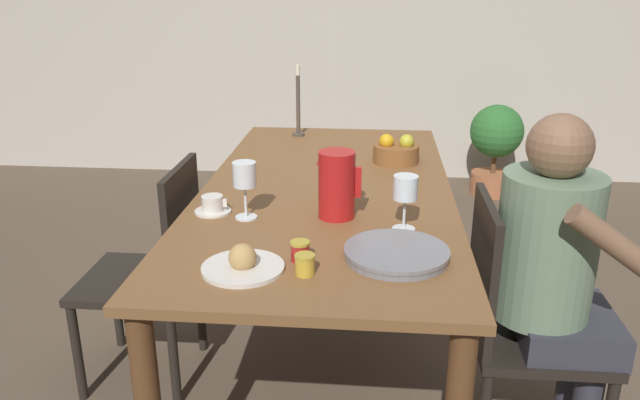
{
  "coord_description": "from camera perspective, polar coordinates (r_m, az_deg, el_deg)",
  "views": [
    {
      "loc": [
        0.17,
        -2.22,
        1.53
      ],
      "look_at": [
        0.0,
        -0.29,
        0.83
      ],
      "focal_mm": 35.0,
      "sensor_mm": 36.0,
      "label": 1
    }
  ],
  "objects": [
    {
      "name": "fruit_bowl",
      "position": [
        2.68,
        6.97,
        4.4
      ],
      "size": [
        0.19,
        0.19,
        0.12
      ],
      "color": "brown",
      "rests_on": "dining_table"
    },
    {
      "name": "potted_plant",
      "position": [
        4.72,
        15.77,
        5.07
      ],
      "size": [
        0.38,
        0.38,
        0.66
      ],
      "color": "#A8603D",
      "rests_on": "ground_plane"
    },
    {
      "name": "jam_jar_red",
      "position": [
        1.74,
        -1.83,
        -4.58
      ],
      "size": [
        0.06,
        0.06,
        0.06
      ],
      "color": "#A81E1E",
      "rests_on": "dining_table"
    },
    {
      "name": "wine_glass_water",
      "position": [
        2.02,
        -6.92,
        2.1
      ],
      "size": [
        0.08,
        0.08,
        0.19
      ],
      "color": "white",
      "rests_on": "dining_table"
    },
    {
      "name": "person_seated",
      "position": [
        2.05,
        20.71,
        -5.81
      ],
      "size": [
        0.39,
        0.41,
        1.16
      ],
      "rotation": [
        0.0,
        0.0,
        -1.57
      ],
      "color": "#33333D",
      "rests_on": "ground_plane"
    },
    {
      "name": "red_pitcher",
      "position": [
        2.02,
        1.53,
        1.44
      ],
      "size": [
        0.15,
        0.12,
        0.22
      ],
      "color": "red",
      "rests_on": "dining_table"
    },
    {
      "name": "dining_table",
      "position": [
        2.39,
        0.62,
        -1.05
      ],
      "size": [
        0.93,
        1.91,
        0.78
      ],
      "color": "brown",
      "rests_on": "ground_plane"
    },
    {
      "name": "chair_person_side",
      "position": [
        2.16,
        17.54,
        -10.69
      ],
      "size": [
        0.42,
        0.42,
        0.88
      ],
      "rotation": [
        0.0,
        0.0,
        -1.57
      ],
      "color": "black",
      "rests_on": "ground_plane"
    },
    {
      "name": "ground_plane",
      "position": [
        2.7,
        0.56,
        -14.63
      ],
      "size": [
        20.0,
        20.0,
        0.0
      ],
      "primitive_type": "plane",
      "color": "brown"
    },
    {
      "name": "serving_tray",
      "position": [
        1.77,
        7.0,
        -4.88
      ],
      "size": [
        0.3,
        0.3,
        0.03
      ],
      "color": "gray",
      "rests_on": "dining_table"
    },
    {
      "name": "candlestick_tall",
      "position": [
        3.1,
        -2.01,
        8.39
      ],
      "size": [
        0.06,
        0.06,
        0.35
      ],
      "color": "#4C4238",
      "rests_on": "dining_table"
    },
    {
      "name": "wine_glass_juice",
      "position": [
        1.93,
        7.81,
        0.83
      ],
      "size": [
        0.08,
        0.08,
        0.18
      ],
      "color": "white",
      "rests_on": "dining_table"
    },
    {
      "name": "bread_plate",
      "position": [
        1.7,
        -7.07,
        -5.78
      ],
      "size": [
        0.23,
        0.23,
        0.08
      ],
      "color": "silver",
      "rests_on": "dining_table"
    },
    {
      "name": "jam_jar_amber",
      "position": [
        1.66,
        -1.31,
        -5.83
      ],
      "size": [
        0.06,
        0.06,
        0.06
      ],
      "color": "gold",
      "rests_on": "dining_table"
    },
    {
      "name": "wall_back",
      "position": [
        4.9,
        3.24,
        17.11
      ],
      "size": [
        10.0,
        0.06,
        2.6
      ],
      "color": "beige",
      "rests_on": "ground_plane"
    },
    {
      "name": "teacup_near_person",
      "position": [
        2.12,
        -9.78,
        -0.49
      ],
      "size": [
        0.12,
        0.12,
        0.06
      ],
      "color": "silver",
      "rests_on": "dining_table"
    },
    {
      "name": "chair_opposite",
      "position": [
        2.49,
        -14.88,
        -6.14
      ],
      "size": [
        0.42,
        0.42,
        0.88
      ],
      "rotation": [
        0.0,
        0.0,
        1.57
      ],
      "color": "black",
      "rests_on": "ground_plane"
    }
  ]
}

